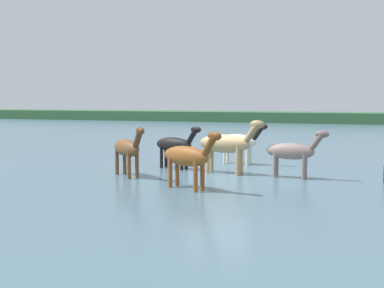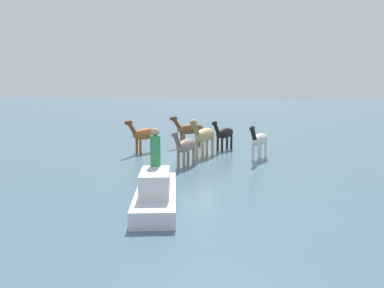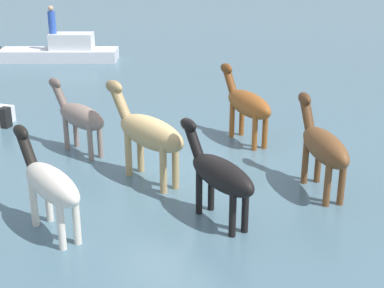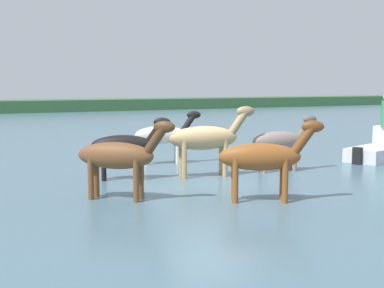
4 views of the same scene
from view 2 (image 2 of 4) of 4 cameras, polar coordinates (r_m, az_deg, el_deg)
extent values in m
plane|color=#476675|center=(19.36, 0.28, -1.84)|extent=(164.92, 164.92, 0.00)
ellipsoid|color=tan|center=(18.93, 2.02, 1.42)|extent=(2.15, 1.00, 0.70)
cylinder|color=tan|center=(18.39, 1.67, -0.61)|extent=(0.15, 0.15, 1.15)
cylinder|color=tan|center=(18.53, 0.73, -0.53)|extent=(0.15, 0.15, 1.15)
cylinder|color=tan|center=(19.51, 3.22, -0.06)|extent=(0.15, 0.15, 1.15)
cylinder|color=tan|center=(19.64, 2.33, 0.01)|extent=(0.15, 0.15, 1.15)
cylinder|color=olive|center=(17.89, 0.54, 2.44)|extent=(0.67, 0.36, 0.76)
ellipsoid|color=olive|center=(17.66, 0.23, 3.38)|extent=(0.60, 0.34, 0.31)
ellipsoid|color=gray|center=(16.64, -0.94, -0.25)|extent=(1.81, 0.76, 0.59)
cylinder|color=gray|center=(16.20, -1.26, -2.24)|extent=(0.13, 0.13, 0.97)
cylinder|color=gray|center=(16.32, -2.16, -2.16)|extent=(0.13, 0.13, 0.97)
cylinder|color=gray|center=(17.14, 0.23, -1.61)|extent=(0.13, 0.13, 0.97)
cylinder|color=gray|center=(17.26, -0.63, -1.54)|extent=(0.13, 0.13, 0.97)
cylinder|color=#63544C|center=(15.76, -2.37, 0.63)|extent=(0.56, 0.28, 0.64)
ellipsoid|color=#63544C|center=(15.56, -2.67, 1.50)|extent=(0.50, 0.27, 0.26)
ellipsoid|color=silver|center=(18.62, 10.53, 0.70)|extent=(1.88, 0.93, 0.61)
cylinder|color=silver|center=(18.15, 10.38, -1.11)|extent=(0.13, 0.13, 1.00)
cylinder|color=silver|center=(18.24, 9.50, -1.04)|extent=(0.13, 0.13, 1.00)
cylinder|color=silver|center=(19.17, 11.42, -0.61)|extent=(0.13, 0.13, 1.00)
cylinder|color=silver|center=(19.25, 10.59, -0.54)|extent=(0.13, 0.13, 1.00)
cylinder|color=black|center=(17.67, 9.57, 1.57)|extent=(0.59, 0.33, 0.67)
ellipsoid|color=black|center=(17.46, 9.38, 2.39)|extent=(0.53, 0.32, 0.27)
ellipsoid|color=brown|center=(22.50, -0.24, 2.38)|extent=(1.79, 1.66, 0.64)
cylinder|color=brown|center=(22.14, -1.26, 0.91)|extent=(0.14, 0.14, 1.04)
cylinder|color=brown|center=(22.40, -1.67, 1.00)|extent=(0.14, 0.14, 1.04)
cylinder|color=brown|center=(22.75, 1.17, 1.13)|extent=(0.14, 0.14, 1.04)
cylinder|color=brown|center=(23.00, 0.74, 1.21)|extent=(0.14, 0.14, 1.04)
cylinder|color=#50311A|center=(21.94, -2.45, 3.28)|extent=(0.58, 0.55, 0.70)
ellipsoid|color=#50311A|center=(21.81, -2.90, 4.00)|extent=(0.53, 0.50, 0.28)
ellipsoid|color=black|center=(21.03, 5.14, 1.70)|extent=(1.85, 1.08, 0.60)
cylinder|color=black|center=(20.57, 4.72, 0.17)|extent=(0.13, 0.13, 0.98)
cylinder|color=black|center=(20.72, 4.04, 0.24)|extent=(0.13, 0.13, 0.98)
cylinder|color=black|center=(21.49, 6.17, 0.52)|extent=(0.13, 0.13, 0.98)
cylinder|color=black|center=(21.62, 5.50, 0.59)|extent=(0.13, 0.13, 0.98)
cylinder|color=black|center=(20.18, 3.81, 2.52)|extent=(0.58, 0.37, 0.65)
ellipsoid|color=black|center=(19.99, 3.54, 3.24)|extent=(0.53, 0.36, 0.26)
ellipsoid|color=brown|center=(20.37, -7.16, 1.62)|extent=(1.94, 1.35, 0.64)
cylinder|color=brown|center=(19.97, -8.08, -0.07)|extent=(0.14, 0.14, 1.05)
cylinder|color=brown|center=(20.21, -8.63, 0.02)|extent=(0.14, 0.14, 1.05)
cylinder|color=brown|center=(20.70, -5.66, 0.30)|extent=(0.14, 0.14, 1.05)
cylinder|color=brown|center=(20.93, -6.22, 0.38)|extent=(0.14, 0.14, 1.05)
cylinder|color=brown|center=(19.69, -9.40, 2.52)|extent=(0.62, 0.46, 0.70)
ellipsoid|color=brown|center=(19.54, -9.89, 3.30)|extent=(0.56, 0.43, 0.28)
cube|color=silver|center=(11.58, -5.61, -8.52)|extent=(4.51, 2.53, 0.63)
cube|color=silver|center=(10.90, -5.81, -6.01)|extent=(1.76, 1.31, 0.70)
cube|color=black|center=(13.75, -5.13, -5.36)|extent=(0.32, 0.34, 0.68)
cylinder|color=#338C4C|center=(11.44, -5.74, -1.05)|extent=(0.32, 0.32, 0.95)
sphere|color=tan|center=(11.35, -5.79, 1.90)|extent=(0.24, 0.24, 0.24)
camera|label=1|loc=(26.25, -42.93, 4.93)|focal=45.83mm
camera|label=3|loc=(25.95, 24.85, 11.31)|focal=51.20mm
camera|label=4|loc=(30.63, -18.99, 6.71)|focal=47.20mm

